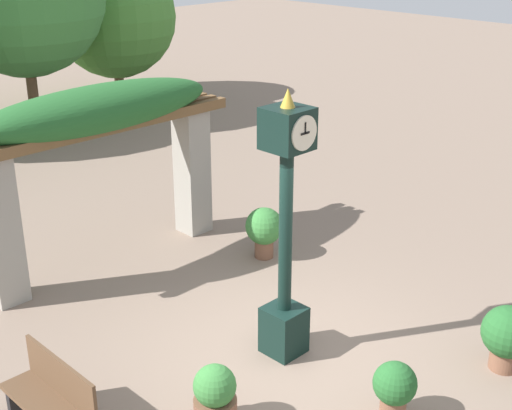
{
  "coord_description": "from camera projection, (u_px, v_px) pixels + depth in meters",
  "views": [
    {
      "loc": [
        -5.63,
        -5.09,
        5.18
      ],
      "look_at": [
        0.1,
        0.64,
        1.88
      ],
      "focal_mm": 50.0,
      "sensor_mm": 36.0,
      "label": 1
    }
  ],
  "objects": [
    {
      "name": "potted_plant_near_right",
      "position": [
        394.0,
        387.0,
        7.77
      ],
      "size": [
        0.49,
        0.49,
        0.7
      ],
      "color": "brown",
      "rests_on": "ground"
    },
    {
      "name": "pergola",
      "position": [
        100.0,
        131.0,
        10.67
      ],
      "size": [
        4.58,
        1.07,
        2.87
      ],
      "color": "gray",
      "rests_on": "ground"
    },
    {
      "name": "potted_plant_far_right",
      "position": [
        508.0,
        335.0,
        8.61
      ],
      "size": [
        0.65,
        0.65,
        0.84
      ],
      "color": "brown",
      "rests_on": "ground"
    },
    {
      "name": "pedestal_clock",
      "position": [
        286.0,
        236.0,
        8.52
      ],
      "size": [
        0.49,
        0.54,
        3.41
      ],
      "color": "black",
      "rests_on": "ground"
    },
    {
      "name": "ground_plane",
      "position": [
        286.0,
        358.0,
        8.98
      ],
      "size": [
        60.0,
        60.0,
        0.0
      ],
      "primitive_type": "plane",
      "color": "#7F6B5B"
    },
    {
      "name": "potted_plant_near_left",
      "position": [
        215.0,
        397.0,
        7.68
      ],
      "size": [
        0.48,
        0.48,
        0.74
      ],
      "color": "brown",
      "rests_on": "ground"
    },
    {
      "name": "potted_plant_far_left",
      "position": [
        264.0,
        229.0,
        11.46
      ],
      "size": [
        0.61,
        0.61,
        0.85
      ],
      "color": "brown",
      "rests_on": "ground"
    },
    {
      "name": "park_bench",
      "position": [
        52.0,
        401.0,
        7.51
      ],
      "size": [
        0.42,
        1.32,
        0.89
      ],
      "rotation": [
        0.0,
        0.0,
        -1.57
      ],
      "color": "brown",
      "rests_on": "ground"
    }
  ]
}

